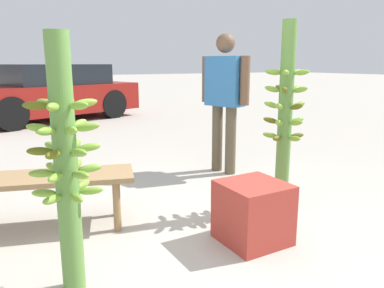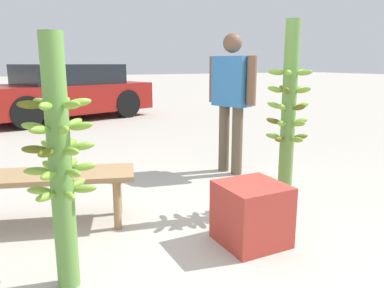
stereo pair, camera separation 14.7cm
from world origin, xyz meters
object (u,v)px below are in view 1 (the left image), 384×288
parked_car (49,93)px  produce_crate (253,212)px  banana_stalk_left (66,164)px  banana_stalk_center (285,116)px  market_bench (33,184)px  vendor_person (225,93)px

parked_car → produce_crate: parked_car is taller
banana_stalk_left → produce_crate: bearing=-1.9°
banana_stalk_center → market_bench: (-2.01, 0.64, -0.47)m
vendor_person → parked_car: bearing=173.9°
vendor_person → produce_crate: (-0.86, -1.63, -0.75)m
banana_stalk_left → parked_car: banana_stalk_left is taller
market_bench → produce_crate: 1.72m
banana_stalk_left → produce_crate: (1.30, -0.04, -0.54)m
market_bench → produce_crate: size_ratio=3.54×
market_bench → parked_car: size_ratio=0.37×
banana_stalk_left → produce_crate: banana_stalk_left is taller
parked_car → vendor_person: bearing=172.8°
market_bench → parked_car: parked_car is taller
banana_stalk_left → banana_stalk_center: (1.94, 0.33, 0.09)m
parked_car → banana_stalk_left: bearing=153.4°
vendor_person → produce_crate: vendor_person is taller
parked_car → produce_crate: (0.22, -7.24, -0.41)m
produce_crate → banana_stalk_center: bearing=30.6°
banana_stalk_center → market_bench: 2.17m
market_bench → vendor_person: bearing=32.7°
banana_stalk_left → market_bench: (-0.08, 0.97, -0.38)m
vendor_person → parked_car: (-1.07, 5.61, -0.34)m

